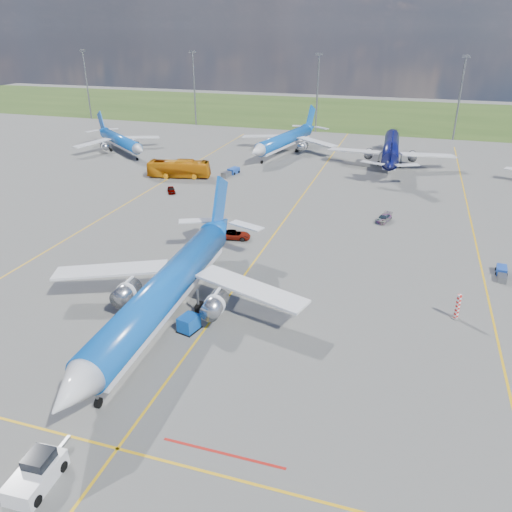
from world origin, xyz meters
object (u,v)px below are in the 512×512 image
(uld_container, at_px, (189,323))
(apron_bus, at_px, (179,169))
(bg_jet_nw, at_px, (121,152))
(baggage_tug_w, at_px, (502,273))
(bg_jet_n, at_px, (389,164))
(service_car_c, at_px, (384,218))
(baggage_tug_c, at_px, (231,172))
(pushback_tug, at_px, (37,473))
(bg_jet_nnw, at_px, (285,153))
(warning_post, at_px, (458,307))
(main_airliner, at_px, (168,321))
(service_car_b, at_px, (235,235))
(service_car_a, at_px, (171,190))

(uld_container, bearing_deg, apron_bus, 130.20)
(bg_jet_nw, xyz_separation_m, baggage_tug_w, (85.07, -47.37, 0.45))
(bg_jet_n, bearing_deg, baggage_tug_w, 105.33)
(service_car_c, distance_m, baggage_tug_c, 39.47)
(apron_bus, relative_size, baggage_tug_c, 2.35)
(pushback_tug, bearing_deg, uld_container, 81.29)
(bg_jet_nnw, xyz_separation_m, bg_jet_n, (26.43, -3.06, 0.00))
(warning_post, height_order, main_airliner, main_airliner)
(warning_post, height_order, bg_jet_nnw, bg_jet_nnw)
(baggage_tug_w, relative_size, baggage_tug_c, 0.77)
(bg_jet_nw, bearing_deg, baggage_tug_c, -70.45)
(warning_post, height_order, service_car_b, warning_post)
(baggage_tug_c, bearing_deg, bg_jet_n, 45.18)
(pushback_tug, distance_m, baggage_tug_c, 82.04)
(service_car_a, bearing_deg, bg_jet_n, 11.29)
(main_airliner, bearing_deg, bg_jet_nnw, 93.03)
(bg_jet_nw, bearing_deg, uld_container, -105.74)
(baggage_tug_w, bearing_deg, service_car_a, 166.04)
(service_car_b, bearing_deg, pushback_tug, 173.43)
(bg_jet_n, xyz_separation_m, main_airliner, (-18.97, -78.69, 0.00))
(baggage_tug_c, bearing_deg, apron_bus, -138.78)
(bg_jet_nnw, xyz_separation_m, uld_container, (10.48, -82.73, 0.84))
(apron_bus, bearing_deg, bg_jet_nw, 42.82)
(baggage_tug_w, distance_m, baggage_tug_c, 61.72)
(service_car_c, bearing_deg, baggage_tug_w, -27.36)
(uld_container, distance_m, baggage_tug_c, 61.69)
(bg_jet_nnw, height_order, service_car_b, bg_jet_nnw)
(apron_bus, height_order, baggage_tug_c, apron_bus)
(bg_jet_nnw, bearing_deg, service_car_b, -71.70)
(apron_bus, relative_size, service_car_c, 3.22)
(bg_jet_nnw, bearing_deg, main_airliner, -73.17)
(apron_bus, bearing_deg, service_car_b, -153.70)
(pushback_tug, bearing_deg, service_car_a, 105.22)
(service_car_b, distance_m, baggage_tug_w, 37.58)
(main_airliner, distance_m, service_car_b, 24.37)
(service_car_c, bearing_deg, warning_post, -53.81)
(main_airliner, height_order, baggage_tug_w, main_airliner)
(service_car_a, height_order, baggage_tug_w, service_car_a)
(service_car_a, bearing_deg, pushback_tug, -103.09)
(main_airliner, relative_size, pushback_tug, 6.68)
(bg_jet_nw, xyz_separation_m, pushback_tug, (49.11, -92.63, 0.87))
(service_car_a, bearing_deg, main_airliner, -95.62)
(baggage_tug_w, xyz_separation_m, baggage_tug_c, (-50.50, 35.48, 0.13))
(apron_bus, bearing_deg, bg_jet_nnw, -41.78)
(bg_jet_n, relative_size, baggage_tug_w, 9.16)
(bg_jet_nnw, xyz_separation_m, apron_bus, (-16.21, -28.63, 1.87))
(bg_jet_nw, relative_size, apron_bus, 2.39)
(service_car_b, bearing_deg, baggage_tug_c, 12.29)
(bg_jet_n, relative_size, apron_bus, 2.99)
(bg_jet_nnw, distance_m, main_airliner, 82.09)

